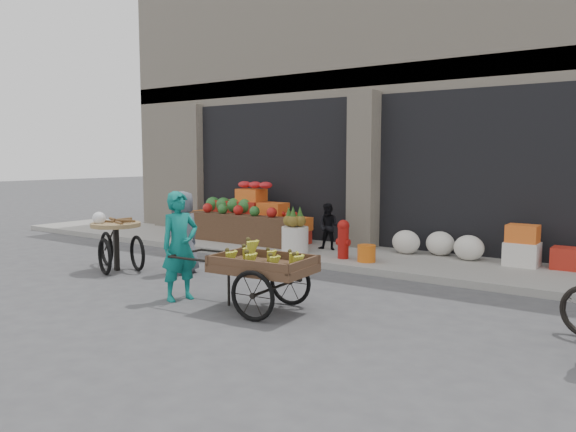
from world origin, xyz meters
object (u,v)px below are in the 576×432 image
Objects in this scene: banana_cart at (260,262)px; vendor_grey at (183,232)px; pineapple_bin at (295,239)px; fire_hydrant at (343,238)px; orange_bucket at (367,253)px; tricycle_cart at (116,238)px; seated_person at (329,227)px; vendor_woman at (180,246)px.

vendor_grey is at bearing 152.01° from banana_cart.
pineapple_bin is at bearing 113.41° from banana_cart.
fire_hydrant is at bearing -2.60° from pineapple_bin.
pineapple_bin is at bearing 164.00° from vendor_grey.
fire_hydrant is 2.22× the size of orange_bucket.
banana_cart is at bearing -62.32° from pineapple_bin.
banana_cart reaches higher than orange_bucket.
fire_hydrant is 4.01m from tricycle_cart.
pineapple_bin is 1.62× the size of orange_bucket.
pineapple_bin is 0.75m from seated_person.
vendor_woman reaches higher than vendor_grey.
seated_person is at bearing 160.42° from vendor_grey.
fire_hydrant is 2.88m from vendor_grey.
tricycle_cart is at bearing -142.65° from orange_bucket.
tricycle_cart is (-3.63, 0.60, -0.07)m from banana_cart.
pineapple_bin is at bearing -133.69° from seated_person.
vendor_grey is (-0.74, -2.25, 0.33)m from pineapple_bin.
vendor_woman is (-1.09, -3.43, 0.48)m from orange_bucket.
tricycle_cart is (-1.87, -2.75, 0.20)m from pineapple_bin.
orange_bucket is at bearing 88.49° from banana_cart.
vendor_woman reaches higher than banana_cart.
vendor_woman is at bearing -107.63° from orange_bucket.
fire_hydrant is 3.37m from banana_cart.
orange_bucket is 0.34× the size of seated_person.
vendor_grey is (-1.25, 1.28, -0.05)m from vendor_woman.
fire_hydrant is at bearing 174.29° from orange_bucket.
pineapple_bin is 0.24× the size of banana_cart.
banana_cart is (0.16, -3.25, 0.37)m from orange_bucket.
banana_cart is at bearing -87.24° from orange_bucket.
seated_person reaches higher than fire_hydrant.
vendor_woman is 1.79m from vendor_grey.
fire_hydrant is 0.33× the size of banana_cart.
vendor_grey reaches higher than banana_cart.
vendor_grey is (-1.84, -2.20, 0.19)m from fire_hydrant.
seated_person reaches higher than banana_cart.
orange_bucket is at bearing -5.71° from fire_hydrant.
fire_hydrant is at bearing 142.32° from vendor_grey.
vendor_woman is (0.11, -4.13, 0.16)m from seated_person.
pineapple_bin is 0.73× the size of fire_hydrant.
vendor_grey is at bearing 59.73° from vendor_woman.
banana_cart is (0.66, -3.30, 0.14)m from fire_hydrant.
vendor_woman reaches higher than seated_person.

